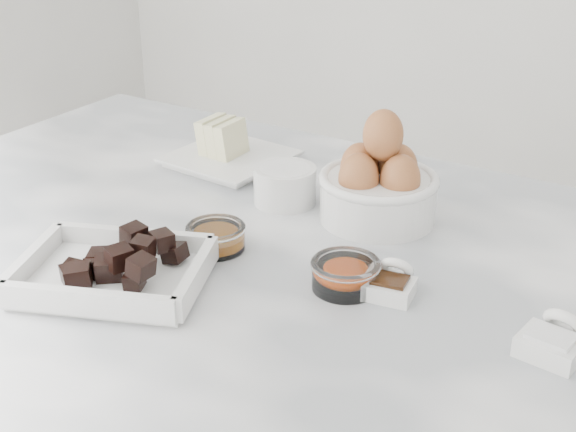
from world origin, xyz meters
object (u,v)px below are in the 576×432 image
(sugar_ramekin, at_px, (285,184))
(honey_bowl, at_px, (216,237))
(zest_bowl, at_px, (346,273))
(salt_spoon, at_px, (554,340))
(butter_plate, at_px, (228,150))
(vanilla_spoon, at_px, (391,283))
(chocolate_dish, at_px, (113,267))
(egg_bowl, at_px, (379,185))

(sugar_ramekin, xyz_separation_m, honey_bowl, (0.00, -0.16, -0.01))
(zest_bowl, height_order, salt_spoon, salt_spoon)
(butter_plate, xyz_separation_m, vanilla_spoon, (0.38, -0.22, -0.01))
(honey_bowl, height_order, zest_bowl, zest_bowl)
(honey_bowl, bearing_deg, chocolate_dish, -108.92)
(egg_bowl, relative_size, vanilla_spoon, 2.22)
(honey_bowl, bearing_deg, vanilla_spoon, 4.05)
(butter_plate, bearing_deg, honey_bowl, -57.09)
(chocolate_dish, distance_m, vanilla_spoon, 0.31)
(egg_bowl, height_order, salt_spoon, egg_bowl)
(salt_spoon, bearing_deg, honey_bowl, 179.75)
(egg_bowl, xyz_separation_m, zest_bowl, (0.05, -0.18, -0.03))
(sugar_ramekin, height_order, vanilla_spoon, sugar_ramekin)
(chocolate_dish, bearing_deg, egg_bowl, 60.99)
(vanilla_spoon, bearing_deg, zest_bowl, -162.45)
(egg_bowl, relative_size, honey_bowl, 2.12)
(butter_plate, relative_size, zest_bowl, 2.24)
(chocolate_dish, relative_size, butter_plate, 1.41)
(butter_plate, distance_m, honey_bowl, 0.28)
(zest_bowl, bearing_deg, vanilla_spoon, 17.55)
(egg_bowl, bearing_deg, honey_bowl, -125.29)
(sugar_ramekin, bearing_deg, zest_bowl, -41.61)
(chocolate_dish, relative_size, zest_bowl, 3.14)
(chocolate_dish, xyz_separation_m, egg_bowl, (0.17, 0.31, 0.03))
(egg_bowl, xyz_separation_m, honey_bowl, (-0.13, -0.18, -0.03))
(egg_bowl, height_order, vanilla_spoon, egg_bowl)
(zest_bowl, distance_m, vanilla_spoon, 0.05)
(sugar_ramekin, xyz_separation_m, egg_bowl, (0.13, 0.02, 0.02))
(sugar_ramekin, height_order, zest_bowl, sugar_ramekin)
(vanilla_spoon, bearing_deg, butter_plate, 149.62)
(chocolate_dish, bearing_deg, vanilla_spoon, 28.47)
(vanilla_spoon, distance_m, salt_spoon, 0.18)
(vanilla_spoon, bearing_deg, egg_bowl, 120.77)
(sugar_ramekin, height_order, honey_bowl, sugar_ramekin)
(butter_plate, distance_m, vanilla_spoon, 0.44)
(butter_plate, relative_size, sugar_ramekin, 2.06)
(butter_plate, distance_m, sugar_ramekin, 0.17)
(honey_bowl, height_order, vanilla_spoon, vanilla_spoon)
(chocolate_dish, xyz_separation_m, zest_bowl, (0.22, 0.13, -0.00))
(egg_bowl, distance_m, vanilla_spoon, 0.19)
(butter_plate, distance_m, zest_bowl, 0.41)
(egg_bowl, distance_m, honey_bowl, 0.22)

